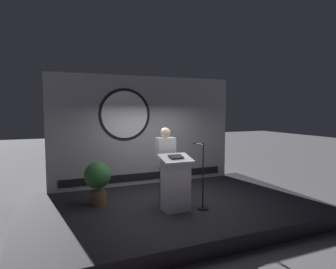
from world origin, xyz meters
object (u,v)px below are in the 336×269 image
speaker_person (166,165)px  potted_plant (97,179)px  microphone_stand (202,185)px  podium (176,183)px

speaker_person → potted_plant: size_ratio=1.80×
speaker_person → microphone_stand: 0.90m
microphone_stand → potted_plant: size_ratio=1.49×
podium → speaker_person: 0.57m
podium → microphone_stand: 0.57m
speaker_person → microphone_stand: bearing=-44.7°
podium → potted_plant: (-1.42, 1.00, 0.00)m
podium → speaker_person: size_ratio=0.69×
podium → microphone_stand: size_ratio=0.83×
speaker_person → potted_plant: bearing=159.4°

